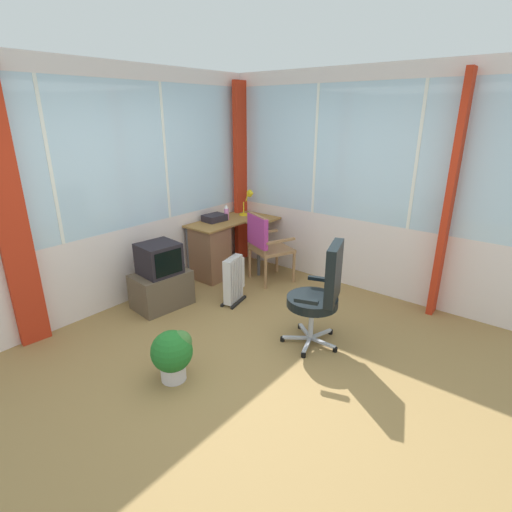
{
  "coord_description": "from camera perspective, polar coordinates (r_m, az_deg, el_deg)",
  "views": [
    {
      "loc": [
        -2.47,
        -2.05,
        2.19
      ],
      "look_at": [
        0.59,
        0.41,
        0.75
      ],
      "focal_mm": 27.77,
      "sensor_mm": 36.0,
      "label": 1
    }
  ],
  "objects": [
    {
      "name": "curtain_east_far",
      "position": [
        4.71,
        26.17,
        7.12
      ],
      "size": [
        0.27,
        0.08,
        2.6
      ],
      "primitive_type": "cube",
      "rotation": [
        0.0,
        0.0,
        0.03
      ],
      "color": "red",
      "rests_on": "ground"
    },
    {
      "name": "paper_tray",
      "position": [
        5.54,
        -5.99,
        5.49
      ],
      "size": [
        0.32,
        0.26,
        0.09
      ],
      "primitive_type": "cube",
      "rotation": [
        0.0,
        0.0,
        -0.09
      ],
      "color": "#262028",
      "rests_on": "desk"
    },
    {
      "name": "north_window_panel",
      "position": [
        4.79,
        -19.43,
        8.78
      ],
      "size": [
        4.19,
        0.07,
        2.7
      ],
      "color": "silver",
      "rests_on": "ground"
    },
    {
      "name": "space_heater",
      "position": [
        4.77,
        -3.15,
        -3.39
      ],
      "size": [
        0.41,
        0.25,
        0.58
      ],
      "color": "silver",
      "rests_on": "ground"
    },
    {
      "name": "curtain_north_left",
      "position": [
        4.24,
        -31.92,
        4.9
      ],
      "size": [
        0.28,
        0.09,
        2.6
      ],
      "primitive_type": "cube",
      "rotation": [
        0.0,
        0.0,
        -0.09
      ],
      "color": "red",
      "rests_on": "ground"
    },
    {
      "name": "desk",
      "position": [
        5.48,
        -6.3,
        0.96
      ],
      "size": [
        1.2,
        0.77,
        0.76
      ],
      "color": "olive",
      "rests_on": "ground"
    },
    {
      "name": "potted_plant",
      "position": [
        3.53,
        -11.86,
        -13.43
      ],
      "size": [
        0.36,
        0.36,
        0.46
      ],
      "color": "silver",
      "rests_on": "ground"
    },
    {
      "name": "east_window_panel",
      "position": [
        5.11,
        14.81,
        9.89
      ],
      "size": [
        0.07,
        3.86,
        2.7
      ],
      "color": "silver",
      "rests_on": "ground"
    },
    {
      "name": "ground",
      "position": [
        3.91,
        -0.73,
        -14.57
      ],
      "size": [
        5.19,
        4.86,
        0.06
      ],
      "primitive_type": "cube",
      "color": "olive"
    },
    {
      "name": "office_chair",
      "position": [
        3.84,
        9.44,
        -4.92
      ],
      "size": [
        0.63,
        0.55,
        1.06
      ],
      "color": "#B7B7BF",
      "rests_on": "ground"
    },
    {
      "name": "tv_remote",
      "position": [
        5.61,
        0.92,
        5.43
      ],
      "size": [
        0.1,
        0.15,
        0.02
      ],
      "primitive_type": "cube",
      "rotation": [
        0.0,
        0.0,
        -0.42
      ],
      "color": "black",
      "rests_on": "desk"
    },
    {
      "name": "tv_on_stand",
      "position": [
        4.78,
        -13.53,
        -3.22
      ],
      "size": [
        0.68,
        0.5,
        0.78
      ],
      "color": "brown",
      "rests_on": "ground"
    },
    {
      "name": "spray_bottle",
      "position": [
        5.59,
        -4.28,
        6.29
      ],
      "size": [
        0.06,
        0.06,
        0.22
      ],
      "color": "pink",
      "rests_on": "desk"
    },
    {
      "name": "curtain_corner",
      "position": [
        5.99,
        -2.15,
        11.5
      ],
      "size": [
        0.28,
        0.09,
        2.6
      ],
      "primitive_type": "cube",
      "rotation": [
        0.0,
        0.0,
        0.06
      ],
      "color": "red",
      "rests_on": "ground"
    },
    {
      "name": "wooden_armchair",
      "position": [
        5.23,
        1.08,
        2.29
      ],
      "size": [
        0.63,
        0.63,
        0.95
      ],
      "color": "#996F47",
      "rests_on": "ground"
    },
    {
      "name": "desk_lamp",
      "position": [
        5.82,
        -0.92,
        8.32
      ],
      "size": [
        0.23,
        0.2,
        0.38
      ],
      "color": "yellow",
      "rests_on": "desk"
    }
  ]
}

